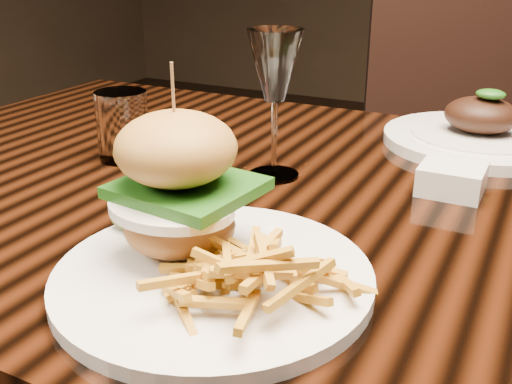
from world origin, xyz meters
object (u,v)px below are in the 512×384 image
at_px(dining_table, 344,251).
at_px(far_dish, 478,134).
at_px(wine_glass, 275,70).
at_px(chair_far, 453,157).
at_px(burger_plate, 204,231).

bearing_deg(dining_table, far_dish, 70.16).
bearing_deg(wine_glass, chair_far, 81.63).
relative_size(wine_glass, far_dish, 0.67).
relative_size(dining_table, burger_plate, 5.11).
xyz_separation_m(dining_table, far_dish, (0.12, 0.32, 0.10)).
bearing_deg(dining_table, wine_glass, 164.50).
relative_size(far_dish, chair_far, 0.32).
bearing_deg(chair_far, burger_plate, -115.27).
height_order(far_dish, chair_far, chair_far).
height_order(dining_table, chair_far, chair_far).
relative_size(dining_table, chair_far, 1.68).
xyz_separation_m(burger_plate, wine_glass, (-0.06, 0.29, 0.10)).
xyz_separation_m(dining_table, burger_plate, (-0.06, -0.26, 0.13)).
height_order(burger_plate, wine_glass, burger_plate).
relative_size(dining_table, wine_glass, 7.73).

